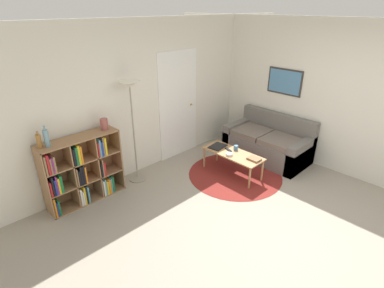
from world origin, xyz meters
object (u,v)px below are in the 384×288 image
(bookshelf, at_px, (80,171))
(floor_lamp, at_px, (131,98))
(cup, at_px, (236,148))
(bottle_middle, at_px, (46,138))
(vase_on_shelf, at_px, (104,124))
(laptop, at_px, (218,146))
(coffee_table, at_px, (233,155))
(bottle_left, at_px, (39,141))
(bowl, at_px, (229,154))
(couch, at_px, (269,143))

(bookshelf, relative_size, floor_lamp, 0.67)
(cup, xyz_separation_m, bottle_middle, (-2.77, 1.03, 0.72))
(bottle_middle, relative_size, vase_on_shelf, 1.72)
(bookshelf, distance_m, laptop, 2.38)
(floor_lamp, bearing_deg, coffee_table, -37.57)
(laptop, distance_m, bottle_middle, 2.83)
(bottle_left, bearing_deg, coffee_table, -22.05)
(coffee_table, bearing_deg, cup, 15.95)
(bowl, height_order, cup, cup)
(cup, bearing_deg, coffee_table, -164.05)
(floor_lamp, bearing_deg, bookshelf, 176.33)
(bookshelf, height_order, couch, bookshelf)
(floor_lamp, xyz_separation_m, bowl, (1.21, -1.04, -1.02))
(coffee_table, relative_size, laptop, 3.19)
(couch, distance_m, bottle_left, 4.05)
(couch, relative_size, cup, 18.88)
(bookshelf, bearing_deg, bowl, -27.14)
(bottle_left, height_order, bottle_middle, bottle_middle)
(bottle_left, bearing_deg, couch, -17.27)
(bookshelf, bearing_deg, cup, -23.53)
(bookshelf, relative_size, vase_on_shelf, 6.71)
(laptop, bearing_deg, cup, -65.72)
(cup, distance_m, vase_on_shelf, 2.29)
(floor_lamp, height_order, coffee_table, floor_lamp)
(bookshelf, xyz_separation_m, floor_lamp, (0.94, -0.06, 0.94))
(bowl, height_order, bottle_middle, bottle_middle)
(bookshelf, height_order, bowl, bookshelf)
(coffee_table, xyz_separation_m, vase_on_shelf, (-1.79, 1.08, 0.76))
(bottle_middle, distance_m, vase_on_shelf, 0.85)
(coffee_table, bearing_deg, bottle_middle, 158.01)
(cup, bearing_deg, couch, -6.66)
(bowl, xyz_separation_m, vase_on_shelf, (-1.67, 1.10, 0.70))
(couch, height_order, coffee_table, couch)
(bottle_left, bearing_deg, laptop, -15.62)
(bottle_left, bearing_deg, cup, -20.49)
(laptop, relative_size, bowl, 2.84)
(floor_lamp, xyz_separation_m, bottle_left, (-1.40, 0.08, -0.31))
(cup, height_order, bottle_middle, bottle_middle)
(bowl, bearing_deg, bottle_left, 156.67)
(cup, height_order, vase_on_shelf, vase_on_shelf)
(bottle_left, bearing_deg, bowl, -23.33)
(floor_lamp, distance_m, laptop, 1.81)
(bookshelf, distance_m, bowl, 2.42)
(couch, relative_size, bottle_left, 6.81)
(couch, bearing_deg, coffee_table, 176.17)
(laptop, height_order, bottle_left, bottle_left)
(laptop, bearing_deg, bottle_left, 164.38)
(laptop, relative_size, bottle_middle, 1.16)
(floor_lamp, relative_size, couch, 1.09)
(bowl, relative_size, bottle_left, 0.52)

